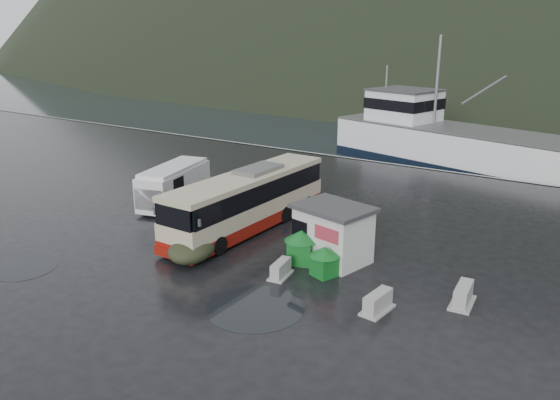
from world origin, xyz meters
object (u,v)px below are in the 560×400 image
Objects in this scene: waste_bin_left at (301,262)px; jersey_barrier_c at (462,304)px; waste_bin_right at (324,275)px; jersey_barrier_a at (281,276)px; dome_tent at (193,260)px; fishing_trawler at (465,153)px; jersey_barrier_b at (377,311)px; ticket_kiosk at (332,260)px; coach_bus at (249,228)px; white_van at (176,204)px.

waste_bin_left is 0.97× the size of jersey_barrier_c.
waste_bin_right is 1.90m from jersey_barrier_a.
fishing_trawler reaches higher than dome_tent.
fishing_trawler is (-1.81, 28.46, 0.00)m from waste_bin_right.
waste_bin_left is 5.34m from jersey_barrier_b.
fishing_trawler is at bearing 105.63° from ticket_kiosk.
coach_bus is at bearing 154.56° from waste_bin_right.
dome_tent reaches higher than jersey_barrier_c.
waste_bin_left is at bearing -75.07° from fishing_trawler.
waste_bin_left is at bearing -30.54° from white_van.
fishing_trawler is (10.83, 24.54, 0.00)m from white_van.
dome_tent is 2.03× the size of jersey_barrier_a.
waste_bin_left reaches higher than jersey_barrier_a.
ticket_kiosk is at bearing 45.27° from waste_bin_left.
dome_tent is at bearing -133.61° from ticket_kiosk.
jersey_barrier_b is (9.21, 0.24, 0.00)m from dome_tent.
white_van is at bearing 155.57° from jersey_barrier_a.
waste_bin_left is at bearing 154.36° from jersey_barrier_b.
jersey_barrier_c is at bearing 3.64° from ticket_kiosk.
waste_bin_left is 0.47× the size of ticket_kiosk.
jersey_barrier_b is (15.88, -5.59, 0.00)m from white_van.
waste_bin_right is 28.51m from fishing_trawler.
ticket_kiosk is 0.12× the size of fishing_trawler.
coach_bus is 8.49× the size of waste_bin_right.
ticket_kiosk is (12.12, -2.21, 0.00)m from white_van.
fishing_trawler reaches higher than coach_bus.
white_van is at bearing 170.04° from jersey_barrier_c.
waste_bin_right is (6.33, -3.01, 0.00)m from coach_bus.
waste_bin_left is 1.13× the size of jersey_barrier_a.
fishing_trawler reaches higher than jersey_barrier_b.
jersey_barrier_a is at bearing -143.64° from waste_bin_right.
waste_bin_left reaches higher than jersey_barrier_b.
white_van is 3.80× the size of jersey_barrier_b.
white_van is at bearing 162.77° from waste_bin_right.
waste_bin_left reaches higher than dome_tent.
ticket_kiosk is (5.82, -1.31, 0.00)m from coach_bus.
jersey_barrier_a is (4.80, -4.14, 0.00)m from coach_bus.
jersey_barrier_c is (12.13, -2.33, 0.00)m from coach_bus.
fishing_trawler is at bearing 90.51° from waste_bin_left.
ticket_kiosk is (-0.51, 1.70, 0.00)m from waste_bin_right.
ticket_kiosk is 2.08× the size of jersey_barrier_c.
waste_bin_right is 0.96× the size of jersey_barrier_a.
fishing_trawler reaches higher than ticket_kiosk.
jersey_barrier_c is (18.43, -3.24, 0.00)m from white_van.
waste_bin_right is at bearing 17.77° from dome_tent.
ticket_kiosk reaches higher than dome_tent.
jersey_barrier_a is (-1.53, -1.13, 0.00)m from waste_bin_right.
jersey_barrier_a is at bearing 173.51° from jersey_barrier_b.
coach_bus is 6.34m from jersey_barrier_a.
jersey_barrier_a is at bearing 10.04° from dome_tent.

